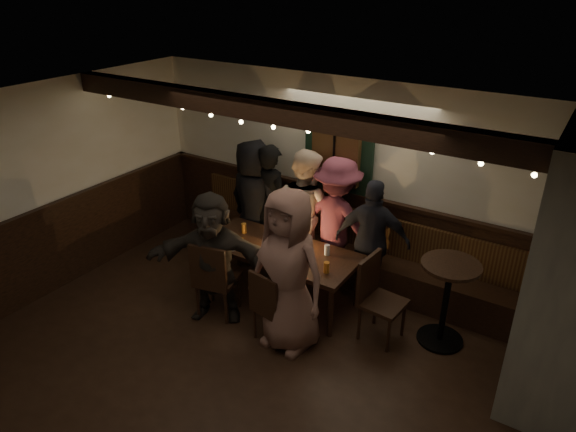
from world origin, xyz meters
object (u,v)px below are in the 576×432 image
Objects in this scene: chair_end at (376,293)px; person_a at (254,202)px; dining_table at (279,253)px; chair_near_right at (270,303)px; person_e at (372,241)px; high_top at (447,293)px; chair_near_left at (213,276)px; person_b at (271,205)px; person_g at (288,271)px; person_f at (213,258)px; person_c at (305,213)px; person_d at (337,221)px.

person_a reaches higher than chair_end.
person_a reaches higher than dining_table.
chair_end reaches higher than chair_near_right.
dining_table is 1.99× the size of chair_end.
person_a is at bearing -13.75° from person_e.
chair_near_left is at bearing -157.35° from high_top.
person_b is 1.82m from person_g.
chair_near_left is 2.60m from high_top.
person_f is at bearing -158.52° from chair_end.
dining_table is at bearing 35.57° from person_f.
high_top is 1.13m from person_e.
person_c reaches higher than dining_table.
person_d is at bearing 162.70° from high_top.
person_a is (-0.84, 0.65, 0.23)m from dining_table.
person_a reaches higher than person_b.
chair_near_left is at bearing -172.23° from person_g.
person_c reaches higher than person_b.
person_b is at bearing 16.36° from person_c.
person_c is (-0.44, 1.48, 0.37)m from chair_near_right.
chair_near_left is 1.50m from person_b.
chair_end is (1.30, -0.04, -0.08)m from dining_table.
person_g reaches higher than chair_near_right.
chair_end is 0.58× the size of person_d.
chair_end is at bearing -1.94° from dining_table.
chair_end is 0.75m from high_top.
person_g is at bearing 101.79° from person_d.
high_top reaches higher than chair_end.
person_b reaches higher than high_top.
chair_end is 0.99× the size of high_top.
person_g is (-0.73, -0.64, 0.37)m from chair_end.
person_c reaches higher than chair_near_right.
person_a is 1.01× the size of person_b.
person_d is (1.23, 0.10, -0.02)m from person_a.
person_c is at bearing -168.31° from person_b.
chair_near_left is at bearing 92.04° from person_c.
person_b is (-2.58, 0.46, 0.23)m from high_top.
high_top is at bearing 145.67° from person_e.
person_a is 1.44m from person_f.
chair_near_right reaches higher than dining_table.
dining_table is 2.00m from high_top.
person_g is at bearing -22.13° from person_f.
high_top is (1.60, 1.02, 0.13)m from chair_near_right.
person_f is at bearing -173.75° from person_g.
person_g reaches higher than chair_end.
person_d reaches higher than chair_near_right.
chair_near_right is 1.54m from person_e.
chair_near_right is 1.81m from person_b.
person_g is at bearing 141.00° from person_b.
high_top is 0.64× the size of person_e.
person_e reaches higher than high_top.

